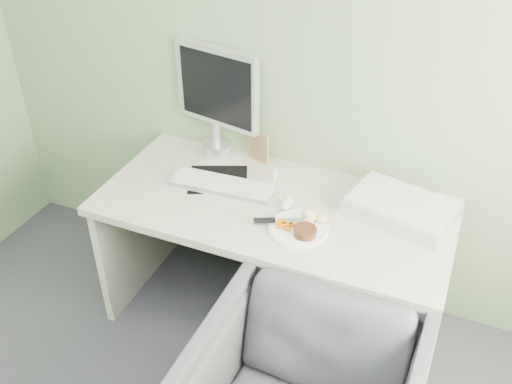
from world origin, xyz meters
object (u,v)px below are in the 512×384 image
at_px(plate, 299,229).
at_px(monitor, 217,96).
at_px(scanner, 400,208).
at_px(desk, 273,235).

distance_m(plate, monitor, 0.81).
xyz_separation_m(scanner, monitor, (-0.97, 0.18, 0.28)).
bearing_deg(plate, scanner, 36.24).
distance_m(plate, scanner, 0.46).
bearing_deg(plate, monitor, 142.76).
xyz_separation_m(desk, plate, (0.17, -0.14, 0.19)).
relative_size(plate, monitor, 0.46).
distance_m(scanner, monitor, 1.02).
distance_m(desk, scanner, 0.60).
relative_size(plate, scanner, 0.58).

